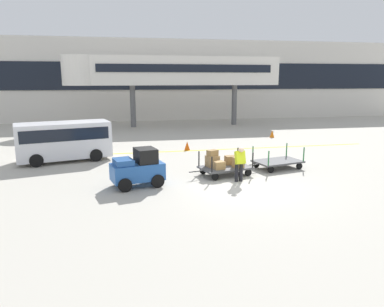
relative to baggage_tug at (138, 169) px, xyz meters
name	(u,v)px	position (x,y,z in m)	size (l,w,h in m)	color
ground_plane	(242,187)	(4.19, -0.91, -0.75)	(120.00, 120.00, 0.00)	#B2ADA0
apron_lead_line	(224,149)	(5.67, 7.02, -0.75)	(19.36, 0.20, 0.01)	yellow
terminal_building	(167,80)	(4.19, 25.07, 3.50)	(55.34, 2.51, 8.50)	beige
jet_bridge	(166,71)	(3.47, 19.08, 4.32)	(19.79, 3.00, 6.42)	silver
baggage_tug	(138,169)	(0.00, 0.00, 0.00)	(2.31, 1.66, 1.58)	#2659A5
baggage_cart_lead	(224,164)	(3.97, 1.05, -0.23)	(3.09, 1.92, 1.18)	#4C4C4F
baggage_cart_middle	(278,162)	(6.94, 1.75, -0.41)	(3.09, 1.92, 1.10)	#4C4C4F
baggage_handler	(240,162)	(4.32, -0.17, 0.11)	(0.42, 0.45, 1.56)	black
shuttle_van	(64,138)	(-3.74, 5.54, 0.48)	(5.13, 3.10, 2.10)	silver
safety_cone_near	(272,134)	(10.57, 10.92, -0.48)	(0.36, 0.36, 0.55)	orange
safety_cone_far	(187,146)	(3.33, 7.23, -0.48)	(0.36, 0.36, 0.55)	#EA590F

